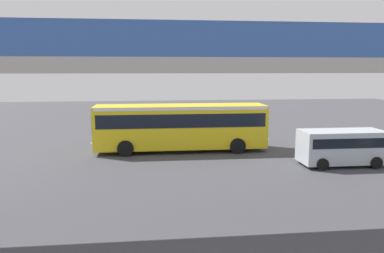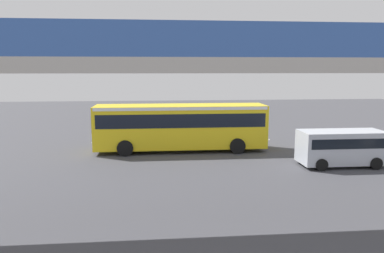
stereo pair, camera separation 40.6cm
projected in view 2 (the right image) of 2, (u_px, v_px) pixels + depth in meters
The scene contains 12 objects.
ground at pixel (185, 148), 25.95m from camera, with size 80.00×80.00×0.00m, color #424247.
city_bus at pixel (181, 124), 24.90m from camera, with size 11.54×2.85×3.15m.
parked_van at pixel (341, 146), 21.10m from camera, with size 4.80×2.17×2.05m.
bicycle_orange at pixel (315, 148), 24.20m from camera, with size 1.77×0.44×0.96m.
bicycle_red at pixel (318, 153), 22.93m from camera, with size 1.77×0.44×0.96m.
pedestrian at pixel (190, 126), 30.05m from camera, with size 0.38×0.38×1.79m.
traffic_sign at pixel (110, 115), 29.29m from camera, with size 0.08×0.60×2.80m.
lane_dash_leftmost at pixel (258, 140), 29.12m from camera, with size 2.00×0.20×0.01m, color silver.
lane_dash_left at pixel (208, 140), 28.75m from camera, with size 2.00×0.20×0.01m, color silver.
lane_dash_centre at pixel (157, 141), 28.38m from camera, with size 2.00×0.20×0.01m, color silver.
lane_dash_right at pixel (105, 142), 28.01m from camera, with size 2.00×0.20×0.01m, color silver.
pedestrian_overpass at pixel (212, 78), 12.71m from camera, with size 28.99×2.60×7.03m.
Camera 2 is at (1.88, 25.33, 5.56)m, focal length 34.20 mm.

